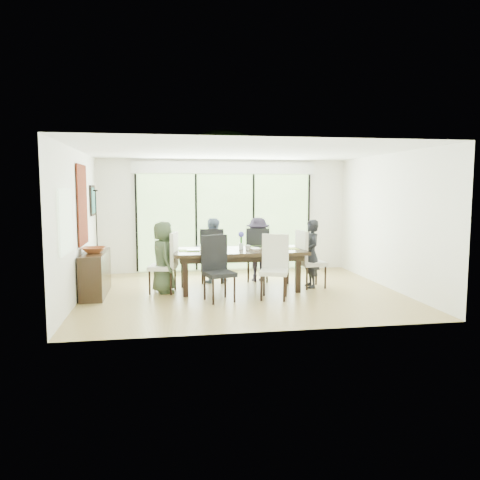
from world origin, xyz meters
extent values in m
cube|color=olive|center=(0.00, 0.00, -0.01)|extent=(6.00, 5.00, 0.01)
cube|color=white|center=(0.00, 0.00, 2.71)|extent=(6.00, 5.00, 0.01)
cube|color=white|center=(0.00, 2.51, 1.35)|extent=(6.00, 0.02, 2.70)
cube|color=white|center=(0.00, -2.51, 1.35)|extent=(6.00, 0.02, 2.70)
cube|color=beige|center=(-3.01, 0.00, 1.35)|extent=(0.02, 5.00, 2.70)
cube|color=silver|center=(3.01, 0.00, 1.35)|extent=(0.02, 5.00, 2.70)
cube|color=#598C3F|center=(0.00, 2.47, 1.20)|extent=(4.20, 0.02, 2.30)
cube|color=white|center=(0.00, 2.46, 2.50)|extent=(4.40, 0.06, 0.28)
cube|color=black|center=(-2.10, 2.46, 1.20)|extent=(0.05, 0.04, 2.30)
cube|color=black|center=(-0.70, 2.46, 1.20)|extent=(0.05, 0.04, 2.30)
cube|color=black|center=(0.70, 2.46, 1.20)|extent=(0.05, 0.04, 2.30)
cube|color=black|center=(2.10, 2.46, 1.20)|extent=(0.05, 0.04, 2.30)
cube|color=#8CAD7F|center=(-2.97, -1.20, 1.50)|extent=(0.02, 0.90, 1.00)
cube|color=brown|center=(0.00, 3.40, -0.05)|extent=(6.00, 1.80, 0.10)
cube|color=brown|center=(0.00, 4.20, 0.55)|extent=(6.00, 0.08, 0.06)
sphere|color=#14380F|center=(-1.80, 5.20, 1.44)|extent=(3.20, 3.20, 3.20)
sphere|color=#14380F|center=(0.40, 5.80, 1.80)|extent=(4.00, 4.00, 4.00)
sphere|color=#14380F|center=(2.20, 5.00, 1.26)|extent=(2.80, 2.80, 2.80)
sphere|color=#14380F|center=(-0.60, 6.50, 1.62)|extent=(3.60, 3.60, 3.60)
cube|color=black|center=(-0.01, 0.29, 0.77)|extent=(2.57, 1.18, 0.06)
cube|color=black|center=(-0.01, 0.29, 0.68)|extent=(2.36, 0.96, 0.11)
cube|color=black|center=(-1.09, -0.14, 0.37)|extent=(0.10, 0.10, 0.74)
cube|color=black|center=(1.07, -0.14, 0.37)|extent=(0.10, 0.10, 0.74)
cube|color=black|center=(-1.09, 0.72, 0.37)|extent=(0.10, 0.10, 0.74)
cube|color=black|center=(1.07, 0.72, 0.37)|extent=(0.10, 0.10, 0.74)
imported|color=#3B4A31|center=(-1.49, 0.29, 0.69)|extent=(0.50, 0.70, 1.38)
imported|color=black|center=(1.47, 0.29, 0.69)|extent=(0.42, 0.66, 1.38)
imported|color=slate|center=(-0.46, 1.12, 0.69)|extent=(0.66, 0.43, 1.38)
imported|color=#221C2A|center=(0.54, 1.12, 0.69)|extent=(0.65, 0.41, 1.38)
cube|color=#7FAA3C|center=(-0.96, 0.29, 0.81)|extent=(0.47, 0.34, 0.01)
cube|color=#92A63B|center=(0.94, 0.29, 0.81)|extent=(0.47, 0.34, 0.01)
cube|color=#93C647|center=(-0.46, 0.69, 0.81)|extent=(0.47, 0.34, 0.01)
cube|color=#73A139|center=(0.54, 0.69, 0.81)|extent=(0.47, 0.34, 0.01)
cube|color=white|center=(-0.56, -0.01, 0.81)|extent=(0.47, 0.34, 0.01)
cube|color=black|center=(-0.36, 0.64, 0.82)|extent=(0.28, 0.19, 0.01)
cube|color=black|center=(0.49, 0.64, 0.82)|extent=(0.26, 0.18, 0.01)
cube|color=white|center=(0.69, 0.24, 0.81)|extent=(0.32, 0.24, 0.00)
cube|color=white|center=(-0.56, -0.01, 0.82)|extent=(0.28, 0.28, 0.03)
cube|color=#EB591B|center=(-0.56, -0.01, 0.84)|extent=(0.21, 0.21, 0.02)
cylinder|color=silver|center=(0.04, 0.34, 0.87)|extent=(0.09, 0.09, 0.13)
cylinder|color=#337226|center=(0.04, 0.34, 1.00)|extent=(0.04, 0.04, 0.17)
sphere|color=#4B45AD|center=(0.04, 0.34, 1.10)|extent=(0.12, 0.12, 0.12)
imported|color=silver|center=(-0.86, 0.19, 0.82)|extent=(0.37, 0.25, 0.03)
imported|color=white|center=(-0.71, 0.44, 0.86)|extent=(0.17, 0.17, 0.10)
imported|color=white|center=(0.14, 0.19, 0.85)|extent=(0.14, 0.14, 0.10)
imported|color=white|center=(0.79, 0.39, 0.86)|extent=(0.14, 0.14, 0.10)
imported|color=white|center=(0.24, 0.34, 0.81)|extent=(0.19, 0.25, 0.02)
cube|color=black|center=(-2.76, 0.29, 0.41)|extent=(0.41, 1.45, 0.82)
imported|color=brown|center=(-2.76, 0.19, 0.87)|extent=(0.43, 0.43, 0.11)
cylinder|color=black|center=(-2.76, 0.64, 0.83)|extent=(0.09, 0.09, 0.04)
cylinder|color=black|center=(-2.76, 0.64, 1.40)|extent=(0.02, 0.02, 1.13)
cylinder|color=black|center=(-2.76, 0.64, 1.97)|extent=(0.09, 0.09, 0.03)
cylinder|color=silver|center=(-2.76, 0.64, 2.02)|extent=(0.03, 0.03, 0.09)
cube|color=maroon|center=(-2.97, 0.40, 1.70)|extent=(0.02, 1.00, 1.50)
cube|color=black|center=(-2.97, 1.70, 1.75)|extent=(0.03, 0.55, 0.65)
cube|color=#1A5551|center=(-2.95, 1.70, 1.75)|extent=(0.01, 0.45, 0.55)
camera|label=1|loc=(-1.49, -8.74, 2.00)|focal=35.00mm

